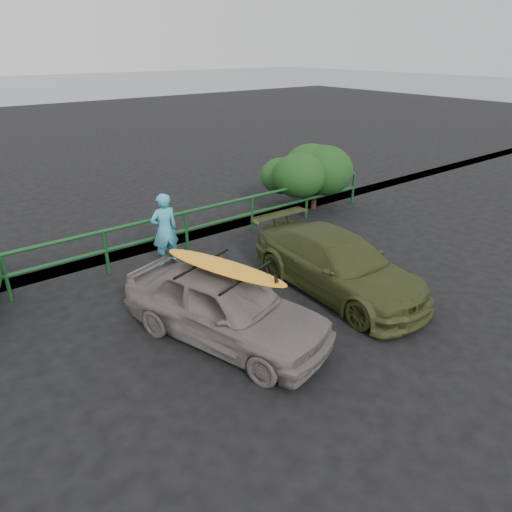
{
  "coord_description": "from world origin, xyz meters",
  "views": [
    {
      "loc": [
        -3.93,
        -4.19,
        4.61
      ],
      "look_at": [
        0.88,
        2.07,
        0.96
      ],
      "focal_mm": 32.0,
      "sensor_mm": 36.0,
      "label": 1
    }
  ],
  "objects_px": {
    "olive_vehicle": "(337,264)",
    "surfboard": "(224,267)",
    "man": "(165,230)",
    "sedan": "(225,305)",
    "guardrail": "(148,241)"
  },
  "relations": [
    {
      "from": "olive_vehicle",
      "to": "surfboard",
      "type": "bearing_deg",
      "value": -177.89
    },
    {
      "from": "sedan",
      "to": "olive_vehicle",
      "type": "xyz_separation_m",
      "value": [
        2.76,
        0.02,
        -0.05
      ]
    },
    {
      "from": "sedan",
      "to": "man",
      "type": "height_order",
      "value": "man"
    },
    {
      "from": "sedan",
      "to": "surfboard",
      "type": "distance_m",
      "value": 0.72
    },
    {
      "from": "olive_vehicle",
      "to": "surfboard",
      "type": "relative_size",
      "value": 1.7
    },
    {
      "from": "sedan",
      "to": "olive_vehicle",
      "type": "relative_size",
      "value": 0.92
    },
    {
      "from": "sedan",
      "to": "man",
      "type": "relative_size",
      "value": 2.21
    },
    {
      "from": "guardrail",
      "to": "man",
      "type": "relative_size",
      "value": 8.23
    },
    {
      "from": "sedan",
      "to": "olive_vehicle",
      "type": "bearing_deg",
      "value": -17.53
    },
    {
      "from": "sedan",
      "to": "olive_vehicle",
      "type": "distance_m",
      "value": 2.76
    },
    {
      "from": "man",
      "to": "olive_vehicle",
      "type": "bearing_deg",
      "value": 129.12
    },
    {
      "from": "guardrail",
      "to": "sedan",
      "type": "bearing_deg",
      "value": -94.97
    },
    {
      "from": "man",
      "to": "surfboard",
      "type": "relative_size",
      "value": 0.71
    },
    {
      "from": "sedan",
      "to": "surfboard",
      "type": "xyz_separation_m",
      "value": [
        0.0,
        0.0,
        0.72
      ]
    },
    {
      "from": "olive_vehicle",
      "to": "surfboard",
      "type": "distance_m",
      "value": 2.87
    }
  ]
}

